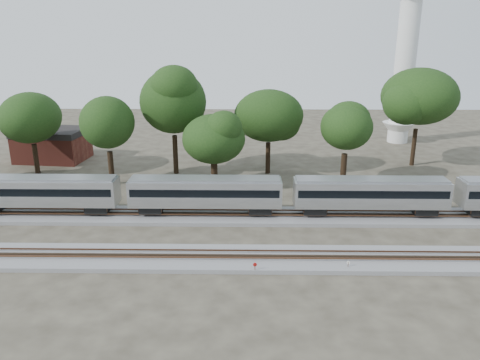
# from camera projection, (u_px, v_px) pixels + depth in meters

# --- Properties ---
(ground) EXTENTS (160.00, 160.00, 0.00)m
(ground) POSITION_uv_depth(u_px,v_px,m) (216.00, 241.00, 45.71)
(ground) COLOR #383328
(ground) RESTS_ON ground
(track_far) EXTENTS (160.00, 5.00, 0.73)m
(track_far) POSITION_uv_depth(u_px,v_px,m) (220.00, 216.00, 51.36)
(track_far) COLOR slate
(track_far) RESTS_ON ground
(track_near) EXTENTS (160.00, 5.00, 0.73)m
(track_near) POSITION_uv_depth(u_px,v_px,m) (213.00, 258.00, 41.84)
(track_near) COLOR slate
(track_near) RESTS_ON ground
(train) EXTENTS (85.55, 2.94, 4.34)m
(train) POSITION_uv_depth(u_px,v_px,m) (207.00, 191.00, 50.50)
(train) COLOR silver
(train) RESTS_ON ground
(switch_stand_red) EXTENTS (0.34, 0.07, 1.06)m
(switch_stand_red) POSITION_uv_depth(u_px,v_px,m) (255.00, 267.00, 39.37)
(switch_stand_red) COLOR #512D19
(switch_stand_red) RESTS_ON ground
(switch_stand_white) EXTENTS (0.29, 0.07, 0.92)m
(switch_stand_white) POSITION_uv_depth(u_px,v_px,m) (348.00, 264.00, 39.94)
(switch_stand_white) COLOR #512D19
(switch_stand_white) RESTS_ON ground
(switch_lever) EXTENTS (0.57, 0.45, 0.30)m
(switch_lever) POSITION_uv_depth(u_px,v_px,m) (309.00, 267.00, 40.36)
(switch_lever) COLOR #512D19
(switch_lever) RESTS_ON ground
(brick_building) EXTENTS (11.00, 8.29, 4.95)m
(brick_building) POSITION_uv_depth(u_px,v_px,m) (52.00, 145.00, 73.57)
(brick_building) COLOR maroon
(brick_building) RESTS_ON ground
(tree_1) EXTENTS (8.27, 8.27, 11.65)m
(tree_1) POSITION_uv_depth(u_px,v_px,m) (30.00, 118.00, 64.64)
(tree_1) COLOR black
(tree_1) RESTS_ON ground
(tree_2) EXTENTS (8.49, 8.49, 11.97)m
(tree_2) POSITION_uv_depth(u_px,v_px,m) (107.00, 123.00, 60.08)
(tree_2) COLOR black
(tree_2) RESTS_ON ground
(tree_3) EXTENTS (10.46, 10.46, 14.75)m
(tree_3) POSITION_uv_depth(u_px,v_px,m) (173.00, 102.00, 64.34)
(tree_3) COLOR black
(tree_3) RESTS_ON ground
(tree_4) EXTENTS (6.65, 6.65, 9.38)m
(tree_4) POSITION_uv_depth(u_px,v_px,m) (214.00, 139.00, 59.17)
(tree_4) COLOR black
(tree_4) RESTS_ON ground
(tree_5) EXTENTS (8.46, 8.46, 11.93)m
(tree_5) POSITION_uv_depth(u_px,v_px,m) (269.00, 116.00, 64.99)
(tree_5) COLOR black
(tree_5) RESTS_ON ground
(tree_6) EXTENTS (7.89, 7.89, 11.12)m
(tree_6) POSITION_uv_depth(u_px,v_px,m) (346.00, 127.00, 60.30)
(tree_6) COLOR black
(tree_6) RESTS_ON ground
(tree_7) EXTENTS (10.63, 10.63, 14.98)m
(tree_7) POSITION_uv_depth(u_px,v_px,m) (419.00, 96.00, 68.23)
(tree_7) COLOR black
(tree_7) RESTS_ON ground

